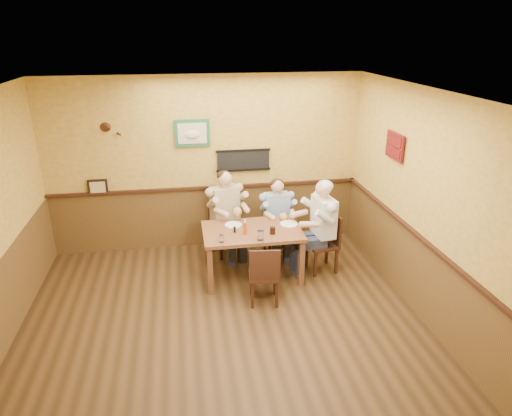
# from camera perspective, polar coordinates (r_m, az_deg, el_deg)

# --- Properties ---
(room) EXTENTS (5.02, 5.03, 2.81)m
(room) POSITION_cam_1_polar(r_m,az_deg,el_deg) (5.08, -3.10, 1.46)
(room) COLOR #35220F
(room) RESTS_ON ground
(dining_table) EXTENTS (1.40, 0.90, 0.75)m
(dining_table) POSITION_cam_1_polar(r_m,az_deg,el_deg) (6.55, -0.50, -3.46)
(dining_table) COLOR brown
(dining_table) RESTS_ON ground
(chair_back_left) EXTENTS (0.52, 0.52, 0.89)m
(chair_back_left) POSITION_cam_1_polar(r_m,az_deg,el_deg) (7.32, -3.84, -2.58)
(chair_back_left) COLOR #391E12
(chair_back_left) RESTS_ON ground
(chair_back_right) EXTENTS (0.39, 0.39, 0.80)m
(chair_back_right) POSITION_cam_1_polar(r_m,az_deg,el_deg) (7.35, 2.54, -2.83)
(chair_back_right) COLOR #391E12
(chair_back_right) RESTS_ON ground
(chair_right_end) EXTENTS (0.46, 0.46, 0.90)m
(chair_right_end) POSITION_cam_1_polar(r_m,az_deg,el_deg) (6.87, 8.26, -4.37)
(chair_right_end) COLOR #391E12
(chair_right_end) RESTS_ON ground
(chair_near_side) EXTENTS (0.44, 0.44, 0.85)m
(chair_near_side) POSITION_cam_1_polar(r_m,az_deg,el_deg) (6.06, 1.00, -8.16)
(chair_near_side) COLOR #391E12
(chair_near_side) RESTS_ON ground
(diner_tan_shirt) EXTENTS (0.75, 0.75, 1.27)m
(diner_tan_shirt) POSITION_cam_1_polar(r_m,az_deg,el_deg) (7.24, -3.88, -1.21)
(diner_tan_shirt) COLOR #CFBA8E
(diner_tan_shirt) RESTS_ON ground
(diner_blue_polo) EXTENTS (0.55, 0.55, 1.14)m
(diner_blue_polo) POSITION_cam_1_polar(r_m,az_deg,el_deg) (7.28, 2.56, -1.61)
(diner_blue_polo) COLOR #83A1C5
(diner_blue_polo) RESTS_ON ground
(diner_white_elder) EXTENTS (0.66, 0.66, 1.28)m
(diner_white_elder) POSITION_cam_1_polar(r_m,az_deg,el_deg) (6.79, 8.34, -2.91)
(diner_white_elder) COLOR silver
(diner_white_elder) RESTS_ON ground
(water_glass_left) EXTENTS (0.09, 0.09, 0.10)m
(water_glass_left) POSITION_cam_1_polar(r_m,az_deg,el_deg) (6.14, -4.33, -3.83)
(water_glass_left) COLOR white
(water_glass_left) RESTS_ON dining_table
(water_glass_mid) EXTENTS (0.11, 0.11, 0.13)m
(water_glass_mid) POSITION_cam_1_polar(r_m,az_deg,el_deg) (6.18, 0.55, -3.44)
(water_glass_mid) COLOR white
(water_glass_mid) RESTS_ON dining_table
(cola_tumbler) EXTENTS (0.09, 0.09, 0.10)m
(cola_tumbler) POSITION_cam_1_polar(r_m,az_deg,el_deg) (6.37, 2.09, -2.83)
(cola_tumbler) COLOR black
(cola_tumbler) RESTS_ON dining_table
(hot_sauce_bottle) EXTENTS (0.06, 0.06, 0.20)m
(hot_sauce_bottle) POSITION_cam_1_polar(r_m,az_deg,el_deg) (6.35, -1.38, -2.46)
(hot_sauce_bottle) COLOR #C43B14
(hot_sauce_bottle) RESTS_ON dining_table
(salt_shaker) EXTENTS (0.03, 0.03, 0.08)m
(salt_shaker) POSITION_cam_1_polar(r_m,az_deg,el_deg) (6.48, -2.73, -2.52)
(salt_shaker) COLOR white
(salt_shaker) RESTS_ON dining_table
(pepper_shaker) EXTENTS (0.04, 0.04, 0.08)m
(pepper_shaker) POSITION_cam_1_polar(r_m,az_deg,el_deg) (6.42, -2.68, -2.73)
(pepper_shaker) COLOR black
(pepper_shaker) RESTS_ON dining_table
(plate_far_left) EXTENTS (0.28, 0.28, 0.02)m
(plate_far_left) POSITION_cam_1_polar(r_m,az_deg,el_deg) (6.66, -2.87, -2.12)
(plate_far_left) COLOR silver
(plate_far_left) RESTS_ON dining_table
(plate_far_right) EXTENTS (0.29, 0.29, 0.02)m
(plate_far_right) POSITION_cam_1_polar(r_m,az_deg,el_deg) (6.70, 4.13, -1.99)
(plate_far_right) COLOR white
(plate_far_right) RESTS_ON dining_table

